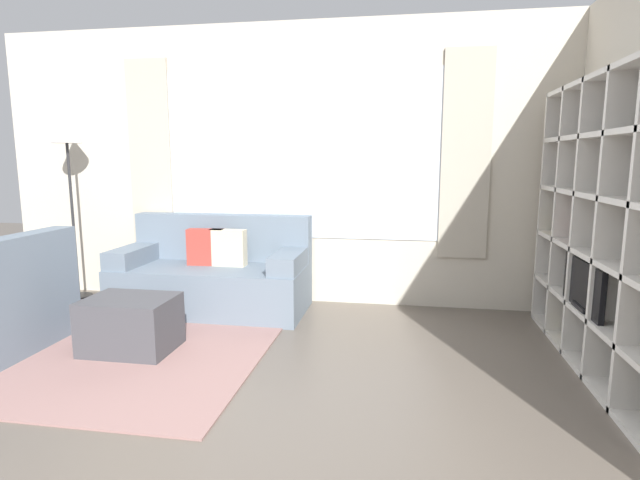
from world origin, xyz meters
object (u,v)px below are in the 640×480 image
Objects in this scene: couch_main at (214,276)px; ottoman at (131,325)px; floor_lamp at (67,146)px; shelving_unit at (614,228)px.

couch_main is 2.78× the size of ottoman.
couch_main is 1.97m from floor_lamp.
ottoman is 0.35× the size of floor_lamp.
couch_main is at bearing 164.70° from shelving_unit.
shelving_unit is at bearing 4.52° from ottoman.
ottoman is at bearing -43.50° from floor_lamp.
shelving_unit is at bearing -12.04° from floor_lamp.
floor_lamp reaches higher than couch_main.
shelving_unit reaches higher than ottoman.
floor_lamp is at bearing 136.50° from ottoman.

